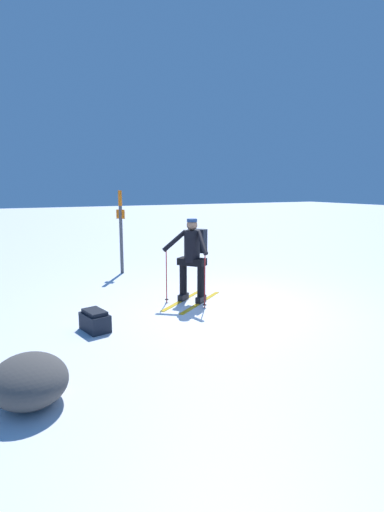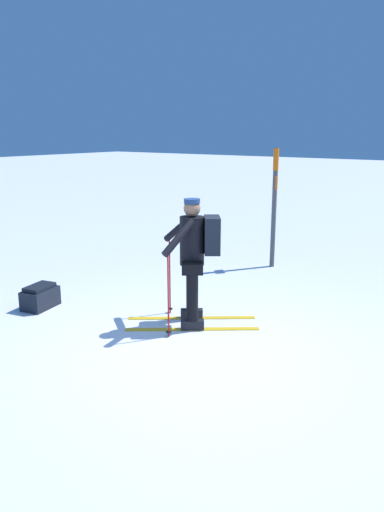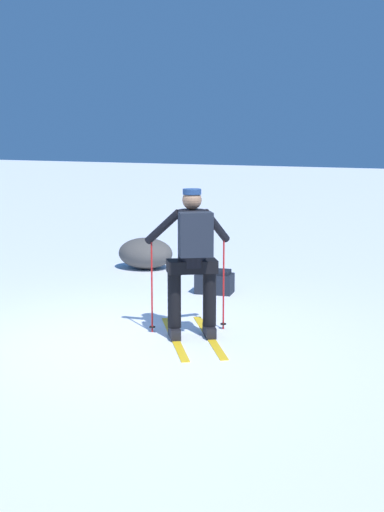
% 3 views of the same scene
% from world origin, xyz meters
% --- Properties ---
extents(ground_plane, '(80.00, 80.00, 0.00)m').
position_xyz_m(ground_plane, '(0.00, 0.00, 0.00)').
color(ground_plane, white).
extents(skier, '(1.43, 1.68, 1.67)m').
position_xyz_m(skier, '(0.52, 0.38, 0.96)').
color(skier, gold).
rests_on(skier, ground_plane).
extents(dropped_backpack, '(0.58, 0.43, 0.34)m').
position_xyz_m(dropped_backpack, '(-0.29, 2.56, 0.16)').
color(dropped_backpack, black).
rests_on(dropped_backpack, ground_plane).
extents(trail_marker, '(0.19, 0.18, 2.20)m').
position_xyz_m(trail_marker, '(3.73, 0.87, 1.29)').
color(trail_marker, '#4C4C51').
rests_on(trail_marker, ground_plane).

